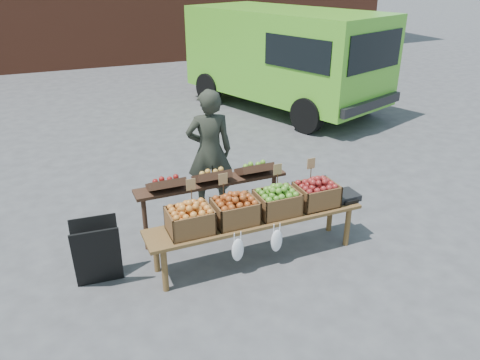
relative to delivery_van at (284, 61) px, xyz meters
name	(u,v)px	position (x,y,z in m)	size (l,w,h in m)	color
ground	(233,272)	(-3.81, -5.98, -1.19)	(80.00, 80.00, 0.00)	#4B4B4E
delivery_van	(284,61)	(0.00, 0.00, 0.00)	(2.43, 5.30, 2.37)	#5ABA29
vendor	(209,151)	(-3.49, -4.33, -0.28)	(0.66, 0.43, 1.81)	#272B22
chalkboard_sign	(97,253)	(-5.28, -5.55, -0.79)	(0.52, 0.28, 0.78)	black
back_table	(212,200)	(-3.73, -5.08, -0.67)	(2.10, 0.44, 1.04)	#352015
display_bench	(256,238)	(-3.43, -5.80, -0.90)	(2.70, 0.56, 0.57)	brown
crate_golden_apples	(190,221)	(-4.25, -5.80, -0.48)	(0.50, 0.40, 0.28)	gold
crate_russet_pears	(235,211)	(-3.70, -5.80, -0.48)	(0.50, 0.40, 0.28)	#A35026
crate_red_apples	(277,203)	(-3.15, -5.80, -0.48)	(0.50, 0.40, 0.28)	#45801E
crate_green_apples	(316,195)	(-2.60, -5.80, -0.48)	(0.50, 0.40, 0.28)	maroon
weighing_scale	(344,196)	(-2.18, -5.80, -0.58)	(0.34, 0.30, 0.08)	black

